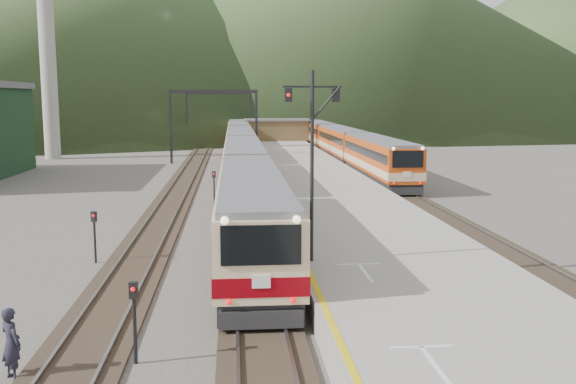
{
  "coord_description": "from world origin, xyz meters",
  "views": [
    {
      "loc": [
        -0.78,
        -15.58,
        7.09
      ],
      "look_at": [
        2.18,
        19.0,
        2.0
      ],
      "focal_mm": 40.0,
      "sensor_mm": 36.0,
      "label": 1
    }
  ],
  "objects": [
    {
      "name": "track_second",
      "position": [
        11.5,
        40.0,
        0.07
      ],
      "size": [
        2.6,
        200.0,
        0.23
      ],
      "color": "black",
      "rests_on": "ground"
    },
    {
      "name": "hill_a",
      "position": [
        -40.0,
        190.0,
        30.0
      ],
      "size": [
        180.0,
        180.0,
        60.0
      ],
      "primitive_type": "cone",
      "color": "#314822",
      "rests_on": "ground"
    },
    {
      "name": "short_signal_a",
      "position": [
        -3.46,
        1.14,
        1.46
      ],
      "size": [
        0.24,
        0.18,
        2.27
      ],
      "color": "black",
      "rests_on": "ground"
    },
    {
      "name": "track_main",
      "position": [
        0.0,
        40.0,
        0.07
      ],
      "size": [
        2.6,
        200.0,
        0.23
      ],
      "color": "black",
      "rests_on": "ground"
    },
    {
      "name": "signal_mast",
      "position": [
        2.12,
        7.88,
        5.32
      ],
      "size": [
        2.19,
        0.46,
        7.1
      ],
      "color": "black",
      "rests_on": "platform"
    },
    {
      "name": "hill_c",
      "position": [
        110.0,
        210.0,
        25.0
      ],
      "size": [
        160.0,
        160.0,
        50.0
      ],
      "primitive_type": "cone",
      "color": "#314822",
      "rests_on": "ground"
    },
    {
      "name": "ground",
      "position": [
        0.0,
        0.0,
        0.0
      ],
      "size": [
        400.0,
        400.0,
        0.0
      ],
      "primitive_type": "plane",
      "color": "#47423D",
      "rests_on": "ground"
    },
    {
      "name": "station_shed",
      "position": [
        5.6,
        78.0,
        2.57
      ],
      "size": [
        9.4,
        4.4,
        3.1
      ],
      "color": "brown",
      "rests_on": "platform"
    },
    {
      "name": "short_signal_b",
      "position": [
        -2.09,
        27.11,
        1.46
      ],
      "size": [
        0.26,
        0.23,
        2.27
      ],
      "color": "black",
      "rests_on": "ground"
    },
    {
      "name": "short_signal_c",
      "position": [
        -6.79,
        12.14,
        1.46
      ],
      "size": [
        0.26,
        0.22,
        2.27
      ],
      "color": "black",
      "rests_on": "ground"
    },
    {
      "name": "hill_b",
      "position": [
        30.0,
        230.0,
        37.5
      ],
      "size": [
        220.0,
        220.0,
        75.0
      ],
      "primitive_type": "cone",
      "color": "#314822",
      "rests_on": "ground"
    },
    {
      "name": "gantry_far",
      "position": [
        -2.85,
        80.0,
        5.59
      ],
      "size": [
        9.55,
        0.25,
        8.0
      ],
      "color": "black",
      "rests_on": "ground"
    },
    {
      "name": "track_far",
      "position": [
        -5.0,
        40.0,
        0.07
      ],
      "size": [
        2.6,
        200.0,
        0.23
      ],
      "color": "black",
      "rests_on": "ground"
    },
    {
      "name": "gantry_near",
      "position": [
        -2.85,
        55.0,
        5.59
      ],
      "size": [
        9.55,
        0.25,
        8.0
      ],
      "color": "black",
      "rests_on": "ground"
    },
    {
      "name": "worker",
      "position": [
        -6.45,
        0.46,
        0.94
      ],
      "size": [
        0.81,
        0.8,
        1.88
      ],
      "primitive_type": "imported",
      "rotation": [
        0.0,
        0.0,
        2.4
      ],
      "color": "black",
      "rests_on": "ground"
    },
    {
      "name": "smokestack",
      "position": [
        -22.0,
        62.0,
        15.0
      ],
      "size": [
        1.8,
        1.8,
        30.0
      ],
      "primitive_type": "cylinder",
      "color": "#9E998E",
      "rests_on": "ground"
    },
    {
      "name": "platform",
      "position": [
        5.6,
        38.0,
        0.5
      ],
      "size": [
        8.0,
        100.0,
        1.0
      ],
      "primitive_type": "cube",
      "color": "gray",
      "rests_on": "ground"
    },
    {
      "name": "second_train",
      "position": [
        11.5,
        56.47,
        1.89
      ],
      "size": [
        2.71,
        55.74,
        3.31
      ],
      "color": "#BE4310",
      "rests_on": "track_second"
    },
    {
      "name": "main_train",
      "position": [
        0.0,
        52.41,
        2.0
      ],
      "size": [
        2.89,
        99.28,
        3.53
      ],
      "color": "#D7B88B",
      "rests_on": "track_main"
    }
  ]
}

